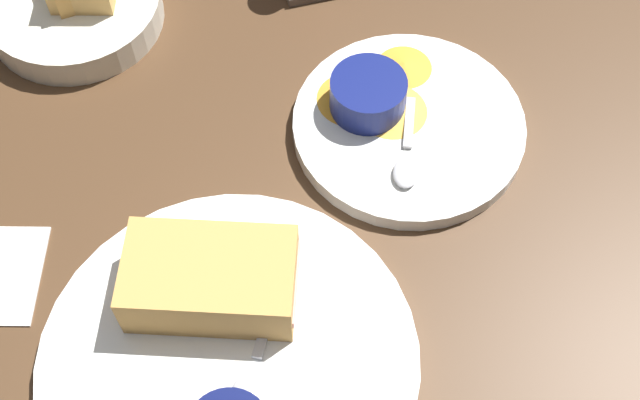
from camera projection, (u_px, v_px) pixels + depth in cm
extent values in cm
cube|color=#4C331E|center=(256.00, 219.00, 72.05)|extent=(110.00, 110.00, 3.00)
cylinder|color=white|center=(229.00, 361.00, 62.80)|extent=(29.10, 29.10, 1.60)
cube|color=tan|center=(211.00, 279.00, 62.88)|extent=(14.74, 11.34, 4.80)
cube|color=#DB938E|center=(211.00, 279.00, 62.88)|extent=(14.80, 10.85, 0.80)
cube|color=silver|center=(266.00, 325.00, 63.21)|extent=(3.36, 5.20, 0.40)
ellipsoid|color=silver|center=(246.00, 392.00, 60.28)|extent=(3.47, 3.86, 0.80)
cylinder|color=white|center=(408.00, 126.00, 74.48)|extent=(20.97, 20.97, 1.60)
cylinder|color=navy|center=(368.00, 94.00, 73.29)|extent=(6.86, 6.86, 3.31)
cylinder|color=olive|center=(369.00, 85.00, 72.22)|extent=(5.63, 5.63, 0.60)
cube|color=silver|center=(409.00, 123.00, 73.39)|extent=(2.79, 5.40, 0.40)
ellipsoid|color=silver|center=(406.00, 173.00, 70.39)|extent=(3.23, 3.79, 0.80)
cone|color=gold|center=(351.00, 97.00, 74.84)|extent=(6.89, 6.89, 0.60)
cone|color=gold|center=(404.00, 65.00, 76.84)|extent=(6.89, 6.89, 0.60)
cone|color=gold|center=(392.00, 109.00, 74.13)|extent=(7.84, 7.84, 0.60)
cylinder|color=silver|center=(75.00, 10.00, 81.12)|extent=(17.11, 17.11, 3.00)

